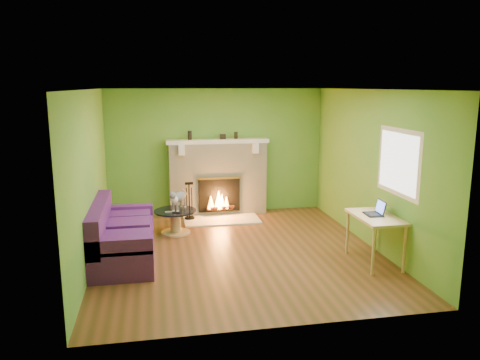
% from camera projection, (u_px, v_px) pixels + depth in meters
% --- Properties ---
extents(floor, '(5.00, 5.00, 0.00)m').
position_uv_depth(floor, '(238.00, 251.00, 7.64)').
color(floor, '#553718').
rests_on(floor, ground).
extents(ceiling, '(5.00, 5.00, 0.00)m').
position_uv_depth(ceiling, '(238.00, 89.00, 7.12)').
color(ceiling, white).
rests_on(ceiling, wall_back).
extents(wall_back, '(5.00, 0.00, 5.00)m').
position_uv_depth(wall_back, '(216.00, 151.00, 9.79)').
color(wall_back, '#4E9731').
rests_on(wall_back, floor).
extents(wall_front, '(5.00, 0.00, 5.00)m').
position_uv_depth(wall_front, '(280.00, 216.00, 4.97)').
color(wall_front, '#4E9731').
rests_on(wall_front, floor).
extents(wall_left, '(0.00, 5.00, 5.00)m').
position_uv_depth(wall_left, '(90.00, 178.00, 6.98)').
color(wall_left, '#4E9731').
rests_on(wall_left, floor).
extents(wall_right, '(0.00, 5.00, 5.00)m').
position_uv_depth(wall_right, '(370.00, 169.00, 7.79)').
color(wall_right, '#4E9731').
rests_on(wall_right, floor).
extents(window_frame, '(0.00, 1.20, 1.20)m').
position_uv_depth(window_frame, '(398.00, 162.00, 6.87)').
color(window_frame, silver).
rests_on(window_frame, wall_right).
extents(window_pane, '(0.00, 1.06, 1.06)m').
position_uv_depth(window_pane, '(398.00, 162.00, 6.87)').
color(window_pane, white).
rests_on(window_pane, wall_right).
extents(fireplace, '(2.10, 0.46, 1.58)m').
position_uv_depth(fireplace, '(218.00, 178.00, 9.72)').
color(fireplace, beige).
rests_on(fireplace, floor).
extents(hearth, '(1.50, 0.75, 0.03)m').
position_uv_depth(hearth, '(222.00, 220.00, 9.37)').
color(hearth, beige).
rests_on(hearth, floor).
extents(mantel, '(2.10, 0.28, 0.08)m').
position_uv_depth(mantel, '(218.00, 141.00, 9.54)').
color(mantel, white).
rests_on(mantel, fireplace).
extents(sofa, '(0.90, 2.00, 0.90)m').
position_uv_depth(sofa, '(120.00, 237.00, 7.26)').
color(sofa, '#48195F').
rests_on(sofa, floor).
extents(coffee_table, '(0.76, 0.76, 0.43)m').
position_uv_depth(coffee_table, '(175.00, 220.00, 8.53)').
color(coffee_table, tan).
rests_on(coffee_table, floor).
extents(desk, '(0.58, 1.00, 0.74)m').
position_uv_depth(desk, '(376.00, 222.00, 7.03)').
color(desk, tan).
rests_on(desk, floor).
extents(cat, '(0.52, 0.66, 0.40)m').
position_uv_depth(cat, '(179.00, 199.00, 8.51)').
color(cat, slate).
rests_on(cat, coffee_table).
extents(remote_silver, '(0.17, 0.06, 0.02)m').
position_uv_depth(remote_silver, '(170.00, 212.00, 8.36)').
color(remote_silver, gray).
rests_on(remote_silver, coffee_table).
extents(remote_black, '(0.16, 0.12, 0.02)m').
position_uv_depth(remote_black, '(177.00, 212.00, 8.32)').
color(remote_black, black).
rests_on(remote_black, coffee_table).
extents(laptop, '(0.28, 0.31, 0.22)m').
position_uv_depth(laptop, '(374.00, 208.00, 7.03)').
color(laptop, black).
rests_on(laptop, desk).
extents(fire_tools, '(0.20, 0.20, 0.75)m').
position_uv_depth(fire_tools, '(189.00, 200.00, 9.32)').
color(fire_tools, black).
rests_on(fire_tools, hearth).
extents(mantel_vase_left, '(0.08, 0.08, 0.18)m').
position_uv_depth(mantel_vase_left, '(190.00, 135.00, 9.45)').
color(mantel_vase_left, black).
rests_on(mantel_vase_left, mantel).
extents(mantel_vase_right, '(0.07, 0.07, 0.14)m').
position_uv_depth(mantel_vase_right, '(236.00, 135.00, 9.62)').
color(mantel_vase_right, black).
rests_on(mantel_vase_right, mantel).
extents(mantel_box, '(0.12, 0.08, 0.10)m').
position_uv_depth(mantel_box, '(223.00, 137.00, 9.57)').
color(mantel_box, black).
rests_on(mantel_box, mantel).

